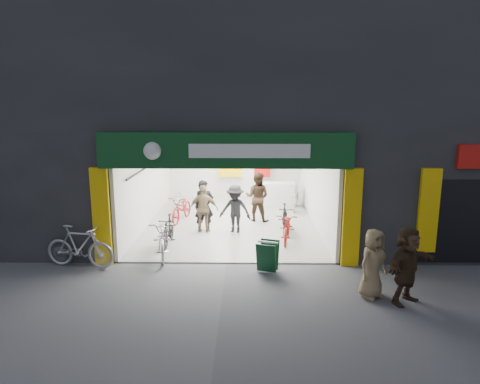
{
  "coord_description": "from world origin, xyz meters",
  "views": [
    {
      "loc": [
        0.55,
        -10.76,
        4.21
      ],
      "look_at": [
        0.34,
        1.5,
        1.65
      ],
      "focal_mm": 32.0,
      "sensor_mm": 36.0,
      "label": 1
    }
  ],
  "objects_px": {
    "pedestrian_near": "(373,263)",
    "sandwich_board": "(268,255)",
    "bike_right_front": "(285,219)",
    "bike_left_front": "(163,237)",
    "parked_bike": "(80,246)"
  },
  "relations": [
    {
      "from": "sandwich_board",
      "to": "parked_bike",
      "type": "bearing_deg",
      "value": -164.07
    },
    {
      "from": "pedestrian_near",
      "to": "parked_bike",
      "type": "bearing_deg",
      "value": 131.9
    },
    {
      "from": "bike_right_front",
      "to": "pedestrian_near",
      "type": "xyz_separation_m",
      "value": [
        1.5,
        -4.78,
        0.31
      ]
    },
    {
      "from": "pedestrian_near",
      "to": "sandwich_board",
      "type": "distance_m",
      "value": 2.66
    },
    {
      "from": "bike_left_front",
      "to": "parked_bike",
      "type": "bearing_deg",
      "value": -167.25
    },
    {
      "from": "sandwich_board",
      "to": "bike_right_front",
      "type": "bearing_deg",
      "value": 96.13
    },
    {
      "from": "bike_left_front",
      "to": "bike_right_front",
      "type": "distance_m",
      "value": 4.26
    },
    {
      "from": "pedestrian_near",
      "to": "sandwich_board",
      "type": "height_order",
      "value": "pedestrian_near"
    },
    {
      "from": "pedestrian_near",
      "to": "sandwich_board",
      "type": "xyz_separation_m",
      "value": [
        -2.23,
        1.41,
        -0.35
      ]
    },
    {
      "from": "bike_left_front",
      "to": "bike_right_front",
      "type": "relative_size",
      "value": 1.34
    },
    {
      "from": "bike_left_front",
      "to": "pedestrian_near",
      "type": "relative_size",
      "value": 1.33
    },
    {
      "from": "bike_right_front",
      "to": "sandwich_board",
      "type": "relative_size",
      "value": 1.99
    },
    {
      "from": "parked_bike",
      "to": "bike_left_front",
      "type": "bearing_deg",
      "value": -55.12
    },
    {
      "from": "bike_left_front",
      "to": "pedestrian_near",
      "type": "xyz_separation_m",
      "value": [
        5.1,
        -2.51,
        0.23
      ]
    },
    {
      "from": "bike_right_front",
      "to": "pedestrian_near",
      "type": "bearing_deg",
      "value": -71.96
    }
  ]
}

